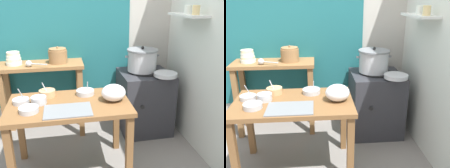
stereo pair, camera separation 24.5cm
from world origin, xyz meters
The scene contains 17 objects.
wall_back centered at (0.08, 1.10, 1.30)m, with size 4.40×0.12×2.60m.
wall_right centered at (1.40, 0.20, 1.30)m, with size 0.30×3.20×2.60m.
prep_table centered at (-0.01, 0.05, 0.61)m, with size 1.10×0.66×0.72m.
back_shelf_table centered at (-0.30, 0.83, 0.68)m, with size 0.96×0.40×0.90m.
stove_block centered at (0.92, 0.70, 0.38)m, with size 0.60×0.61×0.78m.
steamer_pot centered at (0.88, 0.72, 0.91)m, with size 0.41×0.37×0.30m.
clay_pot centered at (-0.10, 0.83, 0.98)m, with size 0.21×0.21×0.19m.
bowl_stack_enamel centered at (-0.59, 0.84, 0.97)m, with size 0.17×0.17×0.15m.
ladle centered at (-0.41, 0.72, 0.94)m, with size 0.24×0.12×0.07m.
serving_tray centered at (-0.03, -0.12, 0.72)m, with size 0.40×0.28×0.01m, color slate.
plastic_bag centered at (0.39, 0.03, 0.80)m, with size 0.22×0.21×0.16m, color white.
wide_pan centered at (1.08, 0.46, 0.80)m, with size 0.26×0.26×0.04m, color #B7BABF.
prep_bowl_0 centered at (-0.44, 0.13, 0.74)m, with size 0.15×0.15×0.16m.
prep_bowl_1 centered at (-0.21, 0.26, 0.75)m, with size 0.15×0.15×0.14m.
prep_bowl_2 centered at (0.15, 0.23, 0.75)m, with size 0.18×0.18×0.14m.
prep_bowl_3 centered at (-0.35, -0.07, 0.75)m, with size 0.16×0.16×0.05m.
prep_bowl_4 centered at (-0.28, 0.09, 0.76)m, with size 0.14×0.14×0.07m.
Camera 1 is at (-0.04, -2.06, 1.64)m, focal length 40.09 mm.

